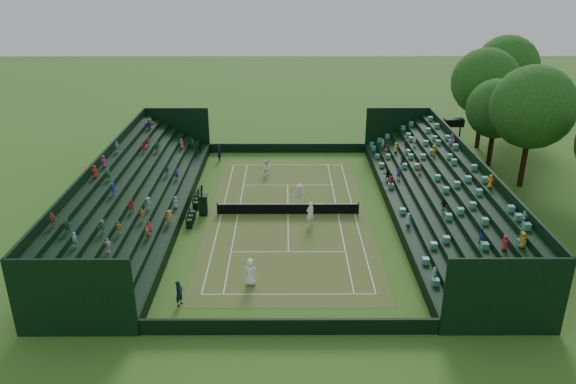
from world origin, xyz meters
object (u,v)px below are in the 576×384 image
Objects in this scene: player_near_west at (250,272)px; player_near_east at (310,214)px; tennis_net at (288,209)px; player_far_west at (267,168)px; player_far_east at (300,193)px; umpire_chair at (203,202)px.

player_near_east is at bearing -116.44° from player_near_west.
tennis_net is 9.04m from player_far_west.
tennis_net is 2.71m from player_near_east.
player_far_east is at bearing 66.86° from tennis_net.
player_near_east is 1.23× the size of player_far_west.
umpire_chair reaches higher than player_far_west.
player_far_east is at bearing -105.55° from player_near_west.
player_near_west is 1.05× the size of player_far_east.
player_far_west is at bearing -92.10° from player_near_west.
umpire_chair is 8.30m from player_far_east.
tennis_net is 5.80× the size of player_near_east.
player_far_west is (-3.71, 10.85, -0.19)m from player_near_east.
player_near_east is (1.72, -2.03, 0.48)m from tennis_net.
umpire_chair reaches higher than player_far_east.
player_far_west is at bearing -105.00° from player_near_east.
tennis_net is at bearing -128.09° from player_far_east.
player_near_west reaches higher than player_far_east.
player_near_west is at bearing -102.89° from tennis_net.
umpire_chair is 1.48× the size of player_far_east.
umpire_chair is at bearing -179.60° from tennis_net.
tennis_net is 7.14× the size of player_far_west.
player_far_west is 7.14m from player_far_east.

